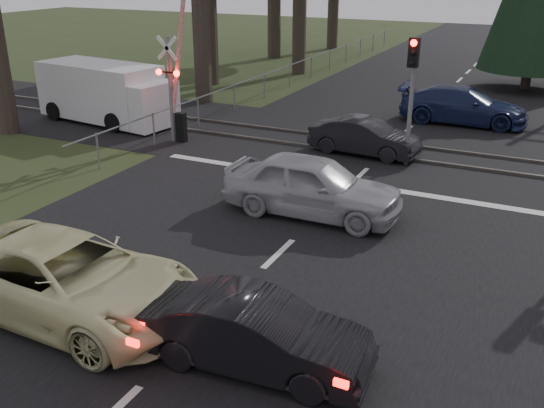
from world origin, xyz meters
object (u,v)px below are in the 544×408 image
Objects in this scene: dark_car_far at (365,137)px; white_van at (109,93)px; silver_car at (313,186)px; blue_sedan at (463,105)px; traffic_signal_center at (412,80)px; cream_coupe at (67,278)px; crossing_signal at (176,86)px; dark_hatchback at (256,334)px.

white_van is at bearing 95.61° from dark_car_far.
blue_sedan is at bearing -10.04° from silver_car.
traffic_signal_center reaches higher than cream_coupe.
dark_car_far is at bearing -7.71° from cream_coupe.
dark_car_far is (6.69, 1.44, -1.43)m from crossing_signal.
dark_hatchback is 0.81× the size of silver_car.
dark_car_far is 10.89m from white_van.
silver_car is 12.52m from white_van.
crossing_signal is 1.70× the size of traffic_signal_center.
crossing_signal is 11.87m from cream_coupe.
white_van reaches higher than dark_hatchback.
blue_sedan is at bearing -5.51° from dark_hatchback.
traffic_signal_center reaches higher than white_van.
silver_car is at bearing 9.64° from dark_hatchback.
crossing_signal reaches higher than dark_hatchback.
blue_sedan is at bearing 39.24° from crossing_signal.
blue_sedan is at bearing 83.56° from traffic_signal_center.
cream_coupe is (4.77, -10.79, -1.30)m from crossing_signal.
silver_car is (7.07, -4.26, -1.25)m from crossing_signal.
blue_sedan is (1.93, 11.62, -0.06)m from silver_car.
white_van is (-13.18, -6.14, 0.46)m from blue_sedan.
white_van is (-12.88, 11.91, 0.57)m from dark_hatchback.
crossing_signal reaches higher than blue_sedan.
crossing_signal is 1.48× the size of silver_car.
traffic_signal_center is 1.07× the size of dark_hatchback.
blue_sedan is at bearing 32.47° from white_van.
white_van is at bearing 37.92° from cream_coupe.
silver_car is (-1.20, -5.16, -2.00)m from traffic_signal_center.
dark_car_far is at bearing 8.68° from white_van.
crossing_signal is at bearing -173.85° from traffic_signal_center.
dark_hatchback is 0.61× the size of white_van.
cream_coupe is 0.87× the size of white_van.
cream_coupe is 18.63m from blue_sedan.
cream_coupe is 1.07× the size of blue_sedan.
crossing_signal is 1.11× the size of white_van.
silver_car reaches higher than dark_car_far.
traffic_signal_center is (8.27, 0.89, 0.75)m from crossing_signal.
blue_sedan is 0.81× the size of white_van.
traffic_signal_center is at bearing 6.00° from white_van.
crossing_signal is at bearing 25.08° from cream_coupe.
crossing_signal reaches higher than traffic_signal_center.
dark_hatchback is (8.70, -10.69, -1.43)m from crossing_signal.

